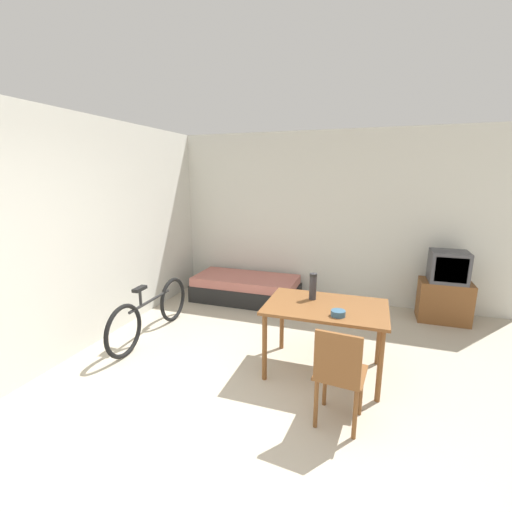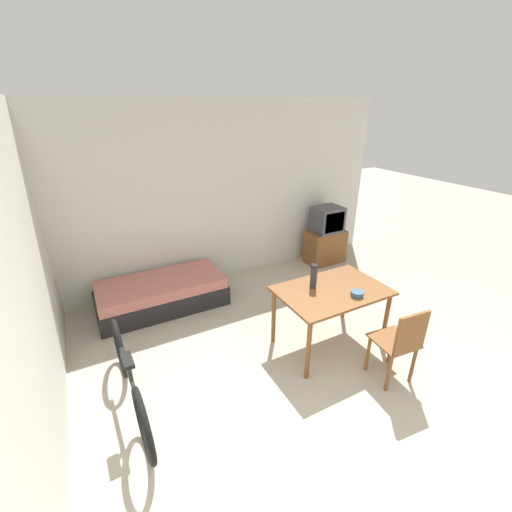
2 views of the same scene
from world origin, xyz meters
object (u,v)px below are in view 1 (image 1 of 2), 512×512
at_px(daybed, 246,288).
at_px(thermos_flask, 313,285).
at_px(dining_table, 326,313).
at_px(mate_bowl, 338,313).
at_px(bicycle, 151,313).
at_px(wooden_chair, 339,373).
at_px(tv, 445,289).

xyz_separation_m(daybed, thermos_flask, (1.35, -1.60, 0.69)).
height_order(dining_table, mate_bowl, mate_bowl).
distance_m(dining_table, bicycle, 2.22).
relative_size(wooden_chair, bicycle, 0.52).
relative_size(dining_table, wooden_chair, 1.38).
bearing_deg(dining_table, tv, 52.59).
height_order(tv, bicycle, tv).
distance_m(thermos_flask, mate_bowl, 0.50).
bearing_deg(dining_table, thermos_flask, 139.47).
distance_m(tv, wooden_chair, 2.91).
bearing_deg(bicycle, tv, 25.79).
distance_m(bicycle, mate_bowl, 2.40).
bearing_deg(daybed, mate_bowl, -49.93).
relative_size(dining_table, thermos_flask, 4.26).
distance_m(daybed, bicycle, 1.76).
relative_size(tv, bicycle, 0.60).
relative_size(thermos_flask, mate_bowl, 2.10).
bearing_deg(wooden_chair, thermos_flask, 112.02).
bearing_deg(wooden_chair, tv, 65.64).
distance_m(daybed, tv, 2.95).
xyz_separation_m(wooden_chair, mate_bowl, (-0.08, 0.56, 0.27)).
bearing_deg(bicycle, thermos_flask, 0.80).
xyz_separation_m(tv, wooden_chair, (-1.20, -2.65, 0.03)).
height_order(thermos_flask, mate_bowl, thermos_flask).
height_order(daybed, tv, tv).
relative_size(tv, mate_bowl, 7.55).
height_order(wooden_chair, bicycle, wooden_chair).
bearing_deg(daybed, bicycle, -112.76).
bearing_deg(daybed, thermos_flask, -49.70).
distance_m(tv, mate_bowl, 2.47).
height_order(wooden_chair, thermos_flask, thermos_flask).
bearing_deg(mate_bowl, wooden_chair, -82.35).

